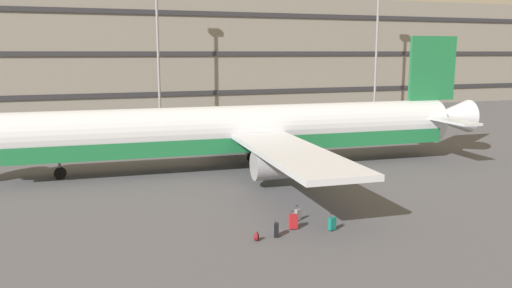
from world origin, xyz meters
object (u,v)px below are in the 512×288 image
Objects in this scene: airliner at (245,131)px; suitcase_black at (293,221)px; backpack_red at (256,237)px; suitcase_silver at (332,223)px; suitcase_upright at (298,215)px; suitcase_scuffed at (276,230)px.

suitcase_black is at bearing -98.82° from airliner.
backpack_red is at bearing -157.84° from suitcase_black.
airliner is 46.15× the size of suitcase_silver.
suitcase_silver is (1.07, -2.16, 0.04)m from suitcase_upright.
suitcase_upright is 2.95m from suitcase_scuffed.
suitcase_black reaches higher than backpack_red.
suitcase_black is 1.12× the size of suitcase_scuffed.
suitcase_black is 2.10m from suitcase_silver.
backpack_red is (-1.20, -0.24, -0.16)m from suitcase_scuffed.
backpack_red is at bearing -106.50° from airliner.
suitcase_scuffed is at bearing 11.10° from backpack_red.
suitcase_black is 1.12× the size of suitcase_upright.
airliner is 48.83× the size of suitcase_scuffed.
suitcase_scuffed is at bearing -102.79° from airliner.
suitcase_scuffed is (-1.29, -0.78, -0.06)m from suitcase_black.
suitcase_upright is at bearing 56.86° from suitcase_black.
airliner is 49.16× the size of suitcase_upright.
suitcase_upright is 2.41m from suitcase_silver.
backpack_red is at bearing -145.51° from suitcase_upright.
airliner is at bearing 77.21° from suitcase_scuffed.
suitcase_upright is at bearing -96.35° from airliner.
suitcase_scuffed reaches higher than suitcase_upright.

